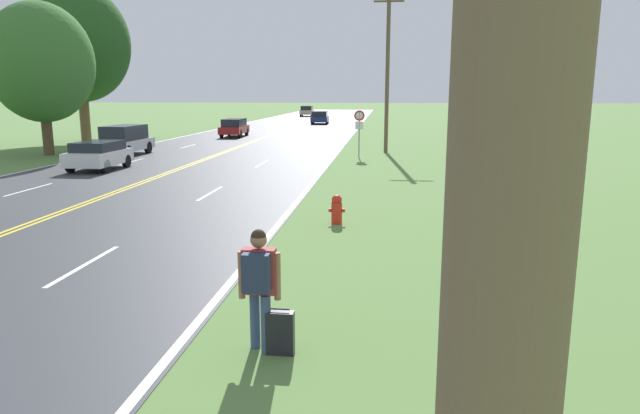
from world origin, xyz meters
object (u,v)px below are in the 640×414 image
at_px(hitchhiker_person, 259,278).
at_px(traffic_sign, 359,122).
at_px(tree_behind_sign, 41,63).
at_px(suitcase, 280,333).
at_px(car_white_hatchback_approaching, 99,154).
at_px(fire_hydrant, 337,209).
at_px(car_red_hatchback_mid_far, 234,127).
at_px(car_dark_blue_hatchback_receding, 320,117).
at_px(car_champagne_van_distant, 307,111).
at_px(tree_left_verge, 79,44).
at_px(car_silver_suv_mid_near, 125,140).

xyz_separation_m(hitchhiker_person, traffic_sign, (0.22, 25.04, 0.93)).
bearing_deg(tree_behind_sign, hitchhiker_person, -53.20).
height_order(suitcase, car_white_hatchback_approaching, car_white_hatchback_approaching).
bearing_deg(suitcase, fire_hydrant, -0.37).
height_order(car_red_hatchback_mid_far, car_dark_blue_hatchback_receding, car_red_hatchback_mid_far).
distance_m(car_white_hatchback_approaching, car_champagne_van_distant, 62.94).
height_order(suitcase, car_champagne_van_distant, car_champagne_van_distant).
bearing_deg(traffic_sign, suitcase, -89.80).
bearing_deg(car_dark_blue_hatchback_receding, car_champagne_van_distant, -170.70).
bearing_deg(suitcase, car_dark_blue_hatchback_receding, 6.30).
height_order(tree_behind_sign, car_white_hatchback_approaching, tree_behind_sign).
distance_m(car_red_hatchback_mid_far, car_dark_blue_hatchback_receding, 21.20).
bearing_deg(tree_behind_sign, car_white_hatchback_approaching, -43.71).
height_order(tree_left_verge, car_red_hatchback_mid_far, tree_left_verge).
distance_m(suitcase, car_silver_suv_mid_near, 28.38).
relative_size(car_dark_blue_hatchback_receding, car_champagne_van_distant, 1.05).
distance_m(tree_left_verge, car_champagne_van_distant, 49.59).
relative_size(traffic_sign, tree_behind_sign, 0.31).
bearing_deg(fire_hydrant, car_silver_suv_mid_near, 130.51).
distance_m(suitcase, tree_behind_sign, 31.10).
bearing_deg(car_dark_blue_hatchback_receding, car_red_hatchback_mid_far, -15.95).
bearing_deg(car_white_hatchback_approaching, car_dark_blue_hatchback_receding, -7.34).
xyz_separation_m(suitcase, tree_behind_sign, (-18.56, 24.43, 5.04)).
bearing_deg(traffic_sign, car_dark_blue_hatchback_receding, 100.18).
relative_size(suitcase, tree_behind_sign, 0.08).
bearing_deg(traffic_sign, tree_behind_sign, -178.02).
distance_m(traffic_sign, car_champagne_van_distant, 57.32).
relative_size(car_white_hatchback_approaching, car_red_hatchback_mid_far, 0.81).
distance_m(suitcase, fire_hydrant, 8.34).
relative_size(traffic_sign, car_white_hatchback_approaching, 0.78).
relative_size(car_red_hatchback_mid_far, car_dark_blue_hatchback_receding, 0.99).
bearing_deg(car_champagne_van_distant, tree_left_verge, 165.86).
height_order(hitchhiker_person, car_white_hatchback_approaching, hitchhiker_person).
height_order(car_red_hatchback_mid_far, car_champagne_van_distant, car_champagne_van_distant).
xyz_separation_m(suitcase, tree_left_verge, (-20.96, 33.21, 6.81)).
bearing_deg(tree_behind_sign, car_dark_blue_hatchback_receding, 71.21).
relative_size(suitcase, car_red_hatchback_mid_far, 0.16).
height_order(hitchhiker_person, car_silver_suv_mid_near, hitchhiker_person).
bearing_deg(car_red_hatchback_mid_far, suitcase, -165.99).
bearing_deg(traffic_sign, car_red_hatchback_mid_far, 127.65).
bearing_deg(car_white_hatchback_approaching, car_silver_suv_mid_near, 15.26).
bearing_deg(tree_left_verge, traffic_sign, -21.29).
distance_m(car_white_hatchback_approaching, car_dark_blue_hatchback_receding, 42.18).
distance_m(fire_hydrant, tree_behind_sign, 25.13).
distance_m(car_silver_suv_mid_near, car_red_hatchback_mid_far, 15.07).
bearing_deg(hitchhiker_person, car_silver_suv_mid_near, 29.11).
xyz_separation_m(hitchhiker_person, car_white_hatchback_approaching, (-11.98, 18.40, -0.36)).
height_order(tree_behind_sign, car_silver_suv_mid_near, tree_behind_sign).
xyz_separation_m(suitcase, car_white_hatchback_approaching, (-12.28, 18.43, 0.43)).
height_order(car_white_hatchback_approaching, car_red_hatchback_mid_far, car_red_hatchback_mid_far).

